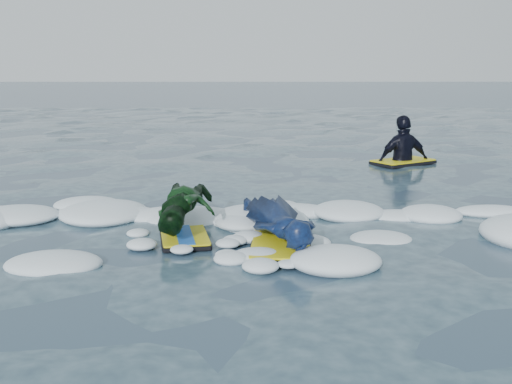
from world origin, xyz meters
TOP-DOWN VIEW (x-y plane):
  - ground at (0.00, 0.00)m, footprint 120.00×120.00m
  - foam_band at (0.00, 1.03)m, footprint 12.00×3.10m
  - prone_woman_unit at (1.00, 0.37)m, footprint 0.97×1.76m
  - prone_child_unit at (-0.02, 0.71)m, footprint 0.79×1.43m
  - waiting_rider_unit at (3.53, 5.77)m, footprint 1.35×1.19m

SIDE VIEW (x-z plane):
  - ground at x=0.00m, z-range 0.00..0.00m
  - foam_band at x=0.00m, z-range -0.15..0.15m
  - waiting_rider_unit at x=3.53m, z-range -0.85..0.92m
  - prone_woman_unit at x=1.00m, z-range 0.01..0.44m
  - prone_child_unit at x=-0.02m, z-range 0.01..0.55m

